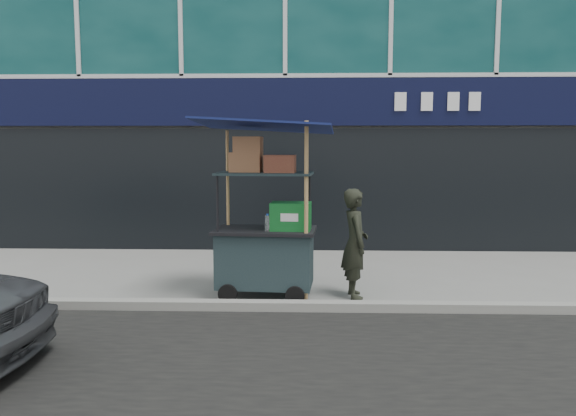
{
  "coord_description": "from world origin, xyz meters",
  "views": [
    {
      "loc": [
        0.4,
        -7.08,
        2.08
      ],
      "look_at": [
        0.14,
        1.2,
        1.15
      ],
      "focal_mm": 35.0,
      "sensor_mm": 36.0,
      "label": 1
    }
  ],
  "objects": [
    {
      "name": "ground",
      "position": [
        0.0,
        0.0,
        0.0
      ],
      "size": [
        80.0,
        80.0,
        0.0
      ],
      "primitive_type": "plane",
      "color": "slate",
      "rests_on": "ground"
    },
    {
      "name": "vendor_man",
      "position": [
        1.08,
        0.49,
        0.75
      ],
      "size": [
        0.42,
        0.59,
        1.5
      ],
      "primitive_type": "imported",
      "rotation": [
        0.0,
        0.0,
        1.69
      ],
      "color": "black",
      "rests_on": "ground"
    },
    {
      "name": "curb",
      "position": [
        0.0,
        -0.2,
        0.06
      ],
      "size": [
        80.0,
        0.18,
        0.12
      ],
      "primitive_type": "cube",
      "color": "gray",
      "rests_on": "ground"
    },
    {
      "name": "vendor_cart",
      "position": [
        -0.13,
        0.45,
        0.86
      ],
      "size": [
        1.89,
        1.41,
        2.44
      ],
      "rotation": [
        0.0,
        0.0,
        -0.08
      ],
      "color": "#1A292D",
      "rests_on": "ground"
    }
  ]
}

